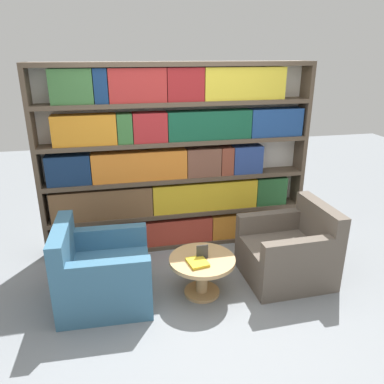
# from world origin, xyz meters

# --- Properties ---
(ground_plane) EXTENTS (14.00, 14.00, 0.00)m
(ground_plane) POSITION_xyz_m (0.00, 0.00, 0.00)
(ground_plane) COLOR gray
(bookshelf) EXTENTS (3.21, 0.30, 2.23)m
(bookshelf) POSITION_xyz_m (-0.02, 1.44, 1.10)
(bookshelf) COLOR silver
(bookshelf) RESTS_ON ground_plane
(armchair_left) EXTENTS (0.90, 0.84, 0.83)m
(armchair_left) POSITION_xyz_m (-0.96, 0.42, 0.29)
(armchair_left) COLOR #386684
(armchair_left) RESTS_ON ground_plane
(armchair_right) EXTENTS (0.89, 0.82, 0.83)m
(armchair_right) POSITION_xyz_m (1.03, 0.42, 0.29)
(armchair_right) COLOR brown
(armchair_right) RESTS_ON ground_plane
(coffee_table) EXTENTS (0.66, 0.66, 0.41)m
(coffee_table) POSITION_xyz_m (0.04, 0.32, 0.29)
(coffee_table) COLOR tan
(coffee_table) RESTS_ON ground_plane
(table_sign) EXTENTS (0.12, 0.06, 0.15)m
(table_sign) POSITION_xyz_m (0.04, 0.32, 0.47)
(table_sign) COLOR black
(table_sign) RESTS_ON coffee_table
(stray_book) EXTENTS (0.21, 0.24, 0.03)m
(stray_book) POSITION_xyz_m (-0.03, 0.23, 0.42)
(stray_book) COLOR gold
(stray_book) RESTS_ON coffee_table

